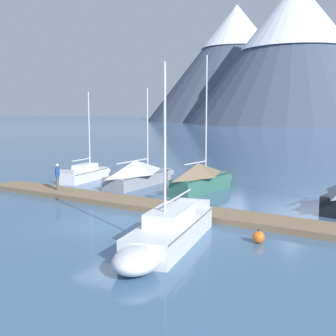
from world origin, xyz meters
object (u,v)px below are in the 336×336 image
(sailboat_nearest_berth, at_px, (88,173))
(sailboat_second_berth, at_px, (141,173))
(sailboat_mid_dock_port, at_px, (203,177))
(person_on_dock, at_px, (57,175))
(mooring_buoy_channel_marker, at_px, (259,237))
(sailboat_mid_dock_starboard, at_px, (166,233))

(sailboat_nearest_berth, relative_size, sailboat_second_berth, 0.88)
(sailboat_mid_dock_port, distance_m, person_on_dock, 9.46)
(sailboat_mid_dock_port, distance_m, mooring_buoy_channel_marker, 11.57)
(sailboat_mid_dock_starboard, xyz_separation_m, person_on_dock, (-11.50, 6.19, 0.68))
(person_on_dock, bearing_deg, mooring_buoy_channel_marker, -14.75)
(sailboat_nearest_berth, xyz_separation_m, mooring_buoy_channel_marker, (16.71, -9.47, -0.27))
(sailboat_nearest_berth, relative_size, sailboat_mid_dock_starboard, 0.87)
(sailboat_nearest_berth, height_order, sailboat_second_berth, sailboat_second_berth)
(sailboat_nearest_berth, bearing_deg, sailboat_mid_dock_port, -0.72)
(sailboat_nearest_berth, distance_m, person_on_dock, 6.14)
(sailboat_second_berth, distance_m, sailboat_mid_dock_starboard, 14.73)
(sailboat_second_berth, relative_size, sailboat_mid_dock_port, 0.87)
(sailboat_second_berth, bearing_deg, sailboat_mid_dock_port, -0.83)
(sailboat_second_berth, distance_m, mooring_buoy_channel_marker, 15.07)
(sailboat_mid_dock_starboard, height_order, person_on_dock, sailboat_mid_dock_starboard)
(sailboat_second_berth, height_order, sailboat_mid_dock_port, sailboat_mid_dock_port)
(person_on_dock, xyz_separation_m, mooring_buoy_channel_marker, (14.45, -3.80, -1.01))
(sailboat_second_berth, distance_m, sailboat_mid_dock_port, 4.97)
(sailboat_mid_dock_port, bearing_deg, sailboat_mid_dock_starboard, -71.86)
(sailboat_mid_dock_port, relative_size, sailboat_mid_dock_starboard, 1.15)
(mooring_buoy_channel_marker, bearing_deg, person_on_dock, 165.25)
(sailboat_second_berth, bearing_deg, person_on_dock, -115.65)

